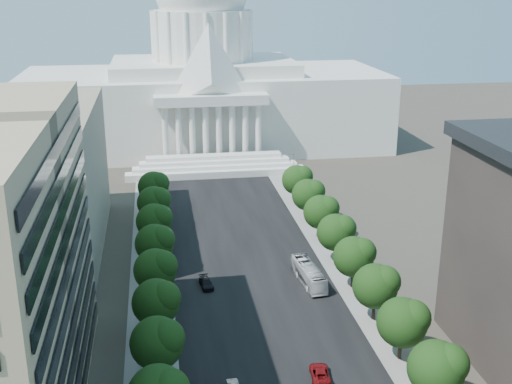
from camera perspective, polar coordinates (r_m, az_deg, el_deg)
road_asphalt at (r=134.26m, az=-1.17°, el=-5.56°), size 30.00×260.00×0.01m
sidewalk_left at (r=133.25m, az=-9.33°, el=-6.01°), size 8.00×260.00×0.02m
sidewalk_right at (r=137.90m, az=6.71°, el=-5.02°), size 8.00×260.00×0.02m
capitol at (r=219.82m, az=-4.66°, el=9.30°), size 120.00×56.00×73.00m
office_block_left_far at (r=140.91m, az=-21.52°, el=0.80°), size 38.00×52.00×30.00m
tree_l_d at (r=92.79m, az=-8.61°, el=-13.02°), size 7.79×7.60×9.97m
tree_l_e at (r=103.24m, az=-8.71°, el=-9.57°), size 7.79×7.60×9.97m
tree_l_f at (r=114.00m, az=-8.79°, el=-6.77°), size 7.79×7.60×9.97m
tree_l_g at (r=124.98m, az=-8.86°, el=-4.45°), size 7.79×7.60×9.97m
tree_l_h at (r=136.14m, az=-8.91°, el=-2.51°), size 7.79×7.60×9.97m
tree_l_i at (r=147.43m, az=-8.96°, el=-0.86°), size 7.79×7.60×9.97m
tree_l_j at (r=158.82m, az=-9.00°, el=0.55°), size 7.79×7.60×9.97m
tree_r_c at (r=89.82m, az=15.98°, el=-14.74°), size 7.79×7.60×9.97m
tree_r_d at (r=99.14m, az=13.09°, el=-11.12°), size 7.79×7.60×9.97m
tree_r_e at (r=108.99m, az=10.76°, el=-8.11°), size 7.79×7.60×9.97m
tree_r_f at (r=119.23m, az=8.85°, el=-5.60°), size 7.79×7.60×9.97m
tree_r_g at (r=129.77m, az=7.26°, el=-3.49°), size 7.79×7.60×9.97m
tree_r_h at (r=140.55m, az=5.92°, el=-1.70°), size 7.79×7.60×9.97m
tree_r_i at (r=151.51m, az=4.77°, el=-0.16°), size 7.79×7.60×9.97m
tree_r_j at (r=162.62m, az=3.77°, el=1.17°), size 7.79×7.60×9.97m
streetlight_b at (r=90.18m, az=17.10°, el=-15.19°), size 2.61×0.44×9.00m
streetlight_c at (r=109.94m, az=11.48°, el=-8.29°), size 2.61×0.44×9.00m
streetlight_d at (r=131.49m, az=7.76°, el=-3.51°), size 2.61×0.44×9.00m
streetlight_e at (r=154.09m, az=5.14°, el=-0.10°), size 2.61×0.44×9.00m
streetlight_f at (r=177.34m, az=3.19°, el=2.43°), size 2.61×0.44×9.00m
car_red at (r=95.93m, az=5.71°, el=-15.75°), size 3.30×6.00×1.59m
car_dark_b at (r=120.79m, az=-4.45°, el=-8.09°), size 2.80×5.42×1.50m
city_bus at (r=121.86m, az=4.71°, el=-7.28°), size 4.26×13.34×3.65m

